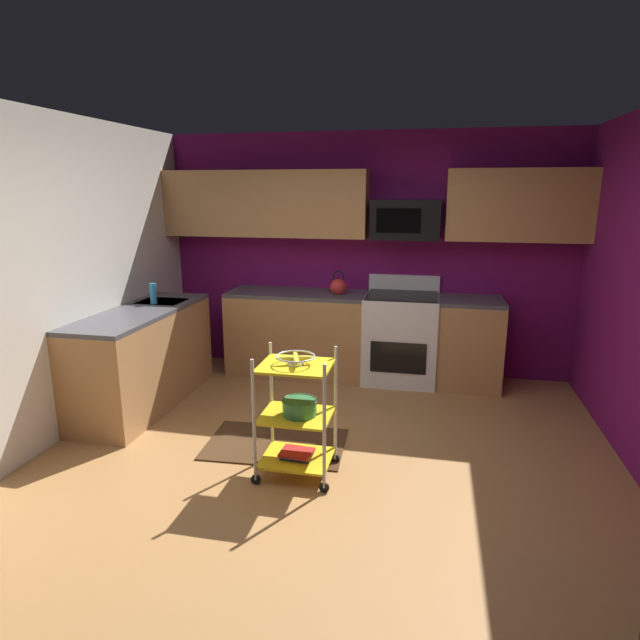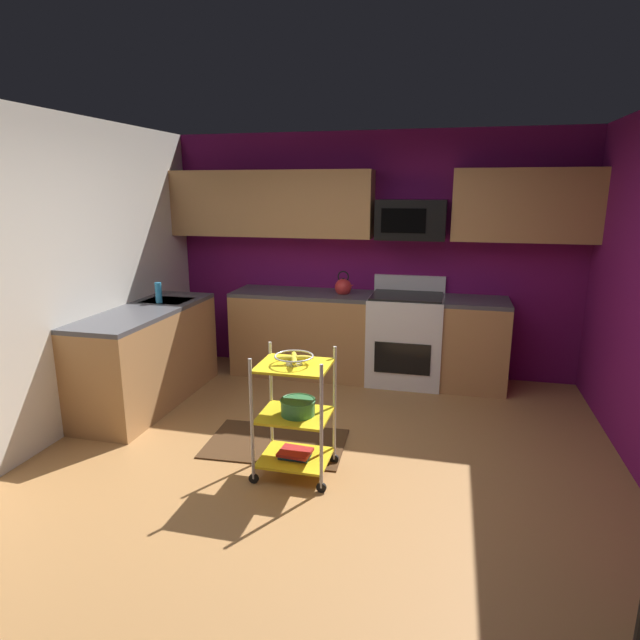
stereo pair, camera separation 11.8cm
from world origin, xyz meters
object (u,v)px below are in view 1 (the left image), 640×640
object	(u,v)px
fruit_bowl	(296,358)
kettle	(338,287)
microwave	(406,220)
rolling_cart	(296,415)
dish_soap_bottle	(153,294)
book_stack	(297,454)
oven_range	(401,337)
mixing_bowl_large	(300,407)

from	to	relation	value
fruit_bowl	kettle	world-z (taller)	kettle
microwave	kettle	size ratio (longest dim) A/B	2.65
rolling_cart	dish_soap_bottle	xyz separation A→B (m)	(-1.75, 1.24, 0.57)
fruit_bowl	book_stack	size ratio (longest dim) A/B	1.13
oven_range	dish_soap_bottle	distance (m)	2.56
microwave	rolling_cart	distance (m)	2.62
oven_range	mixing_bowl_large	xyz separation A→B (m)	(-0.57, -2.12, 0.04)
oven_range	dish_soap_bottle	world-z (taller)	dish_soap_bottle
fruit_bowl	kettle	distance (m)	2.13
microwave	book_stack	size ratio (longest dim) A/B	2.91
oven_range	rolling_cart	distance (m)	2.21
rolling_cart	book_stack	size ratio (longest dim) A/B	3.80
oven_range	book_stack	size ratio (longest dim) A/B	4.57
book_stack	dish_soap_bottle	size ratio (longest dim) A/B	1.20
oven_range	book_stack	bearing A→B (deg)	-105.60
mixing_bowl_large	kettle	bearing A→B (deg)	92.87
microwave	dish_soap_bottle	xyz separation A→B (m)	(-2.34, -0.99, -0.68)
book_stack	kettle	distance (m)	2.28
fruit_bowl	mixing_bowl_large	xyz separation A→B (m)	(0.02, -0.00, -0.36)
rolling_cart	dish_soap_bottle	bearing A→B (deg)	144.66
oven_range	rolling_cart	size ratio (longest dim) A/B	1.20
oven_range	kettle	bearing A→B (deg)	-179.67
oven_range	mixing_bowl_large	bearing A→B (deg)	-104.99
book_stack	fruit_bowl	bearing A→B (deg)	90.00
oven_range	microwave	world-z (taller)	microwave
fruit_bowl	microwave	bearing A→B (deg)	75.11
microwave	fruit_bowl	size ratio (longest dim) A/B	2.57
microwave	kettle	world-z (taller)	microwave
oven_range	fruit_bowl	bearing A→B (deg)	-105.60
mixing_bowl_large	rolling_cart	bearing A→B (deg)	-180.00
microwave	oven_range	bearing A→B (deg)	-89.74
microwave	book_stack	bearing A→B (deg)	-104.89
kettle	mixing_bowl_large	bearing A→B (deg)	-87.13
rolling_cart	mixing_bowl_large	world-z (taller)	rolling_cart
microwave	book_stack	distance (m)	2.78
dish_soap_bottle	microwave	bearing A→B (deg)	22.95
oven_range	dish_soap_bottle	xyz separation A→B (m)	(-2.34, -0.89, 0.54)
mixing_bowl_large	dish_soap_bottle	bearing A→B (deg)	145.03
fruit_bowl	mixing_bowl_large	size ratio (longest dim) A/B	1.08
fruit_bowl	kettle	xyz separation A→B (m)	(-0.08, 2.12, 0.12)
fruit_bowl	dish_soap_bottle	world-z (taller)	dish_soap_bottle
microwave	dish_soap_bottle	distance (m)	2.63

